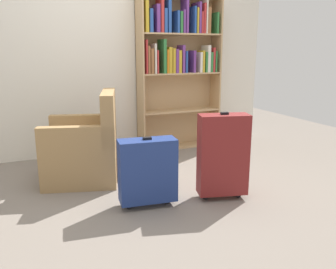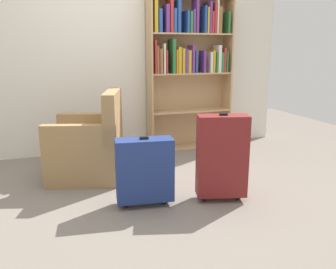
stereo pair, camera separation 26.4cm
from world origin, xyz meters
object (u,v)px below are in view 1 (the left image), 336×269
object	(u,v)px
bookshelf	(178,59)
armchair	(85,149)
mug	(131,167)
suitcase_navy_blue	(148,171)
suitcase_dark_red	(223,155)

from	to	relation	value
bookshelf	armchair	distance (m)	1.81
mug	suitcase_navy_blue	distance (m)	0.96
bookshelf	armchair	xyz separation A→B (m)	(-1.39, -0.77, -0.86)
bookshelf	suitcase_navy_blue	size ratio (longest dim) A/B	3.27
mug	suitcase_navy_blue	size ratio (longest dim) A/B	0.20
bookshelf	suitcase_dark_red	world-z (taller)	bookshelf
armchair	suitcase_dark_red	xyz separation A→B (m)	(1.02, -0.96, 0.09)
bookshelf	armchair	size ratio (longest dim) A/B	2.20
armchair	mug	bearing A→B (deg)	6.00
bookshelf	suitcase_navy_blue	xyz separation A→B (m)	(-1.03, -1.63, -0.86)
bookshelf	suitcase_navy_blue	bearing A→B (deg)	-122.24
bookshelf	mug	xyz separation A→B (m)	(-0.89, -0.72, -1.13)
armchair	suitcase_navy_blue	size ratio (longest dim) A/B	1.49
bookshelf	armchair	bearing A→B (deg)	-150.85
armchair	mug	xyz separation A→B (m)	(0.49, 0.05, -0.27)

